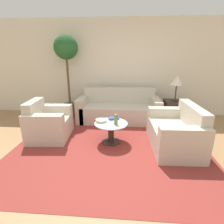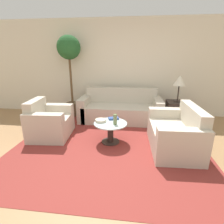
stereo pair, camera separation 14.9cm
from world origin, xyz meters
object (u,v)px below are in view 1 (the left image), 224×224
object	(u,v)px
potted_plant	(67,60)
bowl	(101,121)
sofa_main	(119,110)
vase	(116,119)
book_stack	(114,118)
coffee_table	(111,130)
table_lamp	(177,81)
loveseat	(177,133)
armchair	(48,124)

from	to	relation	value
potted_plant	bowl	bearing A→B (deg)	-53.83
sofa_main	bowl	world-z (taller)	sofa_main
vase	book_stack	bearing A→B (deg)	102.34
coffee_table	potted_plant	xyz separation A→B (m)	(-1.29, 1.53, 1.28)
potted_plant	bowl	size ratio (longest dim) A/B	9.99
table_lamp	bowl	xyz separation A→B (m)	(-1.70, -1.17, -0.62)
loveseat	bowl	xyz separation A→B (m)	(-1.43, 0.13, 0.15)
sofa_main	armchair	xyz separation A→B (m)	(-1.44, -1.16, 0.00)
armchair	potted_plant	size ratio (longest dim) A/B	0.43
table_lamp	sofa_main	bearing A→B (deg)	176.72
vase	bowl	distance (m)	0.32
sofa_main	bowl	size ratio (longest dim) A/B	9.71
coffee_table	vase	bearing A→B (deg)	-29.97
potted_plant	book_stack	distance (m)	2.18
loveseat	coffee_table	xyz separation A→B (m)	(-1.23, 0.09, -0.01)
bowl	coffee_table	bearing A→B (deg)	-13.28
armchair	coffee_table	bearing A→B (deg)	-100.03
loveseat	table_lamp	xyz separation A→B (m)	(0.27, 1.30, 0.78)
coffee_table	table_lamp	size ratio (longest dim) A/B	1.02
coffee_table	bowl	distance (m)	0.27
loveseat	potted_plant	distance (m)	3.25
armchair	table_lamp	xyz separation A→B (m)	(2.84, 1.08, 0.78)
loveseat	bowl	bearing A→B (deg)	-97.21
vase	book_stack	size ratio (longest dim) A/B	0.85
vase	bowl	xyz separation A→B (m)	(-0.30, 0.10, -0.07)
potted_plant	bowl	distance (m)	2.15
armchair	potted_plant	bearing A→B (deg)	-6.28
armchair	bowl	distance (m)	1.15
potted_plant	vase	distance (m)	2.35
bowl	armchair	bearing A→B (deg)	175.56
vase	bowl	size ratio (longest dim) A/B	0.91
book_stack	vase	bearing A→B (deg)	-98.24
sofa_main	coffee_table	size ratio (longest dim) A/B	3.24
loveseat	coffee_table	size ratio (longest dim) A/B	2.00
book_stack	sofa_main	bearing A→B (deg)	66.10
table_lamp	vase	xyz separation A→B (m)	(-1.40, -1.27, -0.55)
book_stack	coffee_table	bearing A→B (deg)	-120.15
sofa_main	book_stack	world-z (taller)	sofa_main
sofa_main	bowl	distance (m)	1.30
book_stack	table_lamp	bearing A→B (deg)	13.78
armchair	loveseat	xyz separation A→B (m)	(2.57, -0.22, -0.00)
coffee_table	bowl	xyz separation A→B (m)	(-0.20, 0.05, 0.17)
sofa_main	potted_plant	size ratio (longest dim) A/B	0.97
table_lamp	coffee_table	bearing A→B (deg)	-140.95
table_lamp	bowl	size ratio (longest dim) A/B	2.93
armchair	vase	xyz separation A→B (m)	(1.43, -0.19, 0.23)
armchair	coffee_table	distance (m)	1.34
coffee_table	vase	xyz separation A→B (m)	(0.10, -0.06, 0.24)
table_lamp	book_stack	distance (m)	1.88
sofa_main	vase	xyz separation A→B (m)	(-0.00, -1.35, 0.23)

